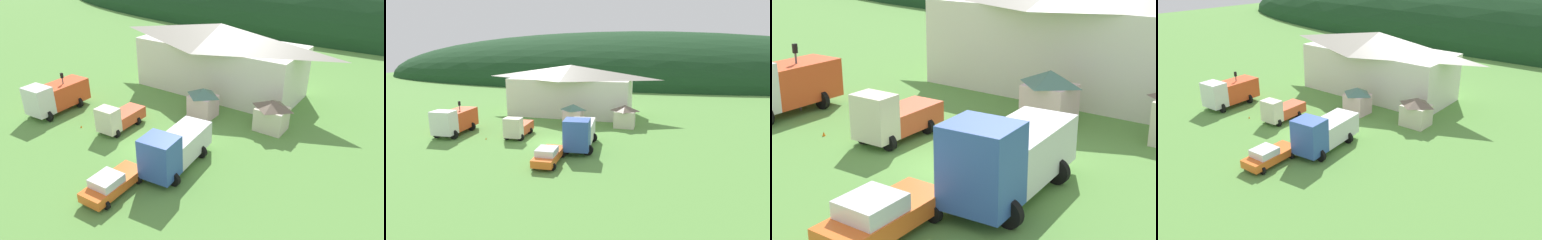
% 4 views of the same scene
% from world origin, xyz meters
% --- Properties ---
extents(ground_plane, '(200.00, 200.00, 0.00)m').
position_xyz_m(ground_plane, '(0.00, 0.00, 0.00)').
color(ground_plane, '#5B9342').
extents(forested_hill_backdrop, '(179.39, 60.00, 31.23)m').
position_xyz_m(forested_hill_backdrop, '(0.00, 72.09, 0.00)').
color(forested_hill_backdrop, '#193D1E').
rests_on(forested_hill_backdrop, ground).
extents(depot_building, '(20.38, 8.82, 7.95)m').
position_xyz_m(depot_building, '(-1.94, 15.53, 4.10)').
color(depot_building, white).
rests_on(depot_building, ground).
extents(play_shed_cream, '(2.97, 2.62, 3.05)m').
position_xyz_m(play_shed_cream, '(7.40, 9.33, 1.57)').
color(play_shed_cream, beige).
rests_on(play_shed_cream, ground).
extents(play_shed_pink, '(2.73, 2.44, 3.06)m').
position_xyz_m(play_shed_pink, '(0.44, 8.15, 1.58)').
color(play_shed_pink, beige).
rests_on(play_shed_pink, ground).
extents(heavy_rig_white, '(3.58, 6.67, 3.37)m').
position_xyz_m(heavy_rig_white, '(-12.90, 0.48, 1.78)').
color(heavy_rig_white, white).
rests_on(heavy_rig_white, ground).
extents(light_truck_cream, '(2.68, 5.07, 2.69)m').
position_xyz_m(light_truck_cream, '(-4.60, 1.14, 1.23)').
color(light_truck_cream, beige).
rests_on(light_truck_cream, ground).
extents(box_truck_blue, '(3.79, 7.46, 3.68)m').
position_xyz_m(box_truck_blue, '(3.72, -1.02, 1.80)').
color(box_truck_blue, '#3356AD').
rests_on(box_truck_blue, ground).
extents(service_pickup_orange, '(2.53, 5.00, 1.66)m').
position_xyz_m(service_pickup_orange, '(1.95, -6.08, 0.83)').
color(service_pickup_orange, orange).
rests_on(service_pickup_orange, ground).
extents(traffic_light_west, '(0.20, 0.32, 4.03)m').
position_xyz_m(traffic_light_west, '(-12.66, 1.40, 2.48)').
color(traffic_light_west, '#4C4C51').
rests_on(traffic_light_west, ground).
extents(traffic_cone_near_pickup, '(0.36, 0.36, 0.47)m').
position_xyz_m(traffic_cone_near_pickup, '(2.38, 1.36, 0.00)').
color(traffic_cone_near_pickup, orange).
rests_on(traffic_cone_near_pickup, ground).
extents(traffic_cone_mid_row, '(0.36, 0.36, 0.45)m').
position_xyz_m(traffic_cone_mid_row, '(-7.89, -0.70, 0.00)').
color(traffic_cone_mid_row, orange).
rests_on(traffic_cone_mid_row, ground).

